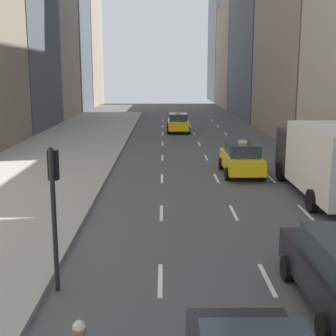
{
  "coord_description": "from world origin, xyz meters",
  "views": [
    {
      "loc": [
        -0.1,
        -3.38,
        5.31
      ],
      "look_at": [
        0.07,
        15.87,
        1.39
      ],
      "focal_mm": 50.0,
      "sensor_mm": 36.0,
      "label": 1
    }
  ],
  "objects_px": {
    "taxi_lead": "(178,123)",
    "taxi_second": "(241,159)",
    "traffic_light_pole": "(54,196)",
    "box_truck": "(325,159)"
  },
  "relations": [
    {
      "from": "taxi_lead",
      "to": "box_truck",
      "type": "distance_m",
      "value": 23.52
    },
    {
      "from": "taxi_lead",
      "to": "taxi_second",
      "type": "bearing_deg",
      "value": -81.25
    },
    {
      "from": "traffic_light_pole",
      "to": "taxi_second",
      "type": "bearing_deg",
      "value": 63.16
    },
    {
      "from": "taxi_second",
      "to": "box_truck",
      "type": "xyz_separation_m",
      "value": [
        2.8,
        -4.62,
        0.83
      ]
    },
    {
      "from": "taxi_lead",
      "to": "traffic_light_pole",
      "type": "height_order",
      "value": "traffic_light_pole"
    },
    {
      "from": "taxi_second",
      "to": "traffic_light_pole",
      "type": "relative_size",
      "value": 1.22
    },
    {
      "from": "taxi_lead",
      "to": "traffic_light_pole",
      "type": "relative_size",
      "value": 1.22
    },
    {
      "from": "taxi_second",
      "to": "box_truck",
      "type": "bearing_deg",
      "value": -58.79
    },
    {
      "from": "taxi_lead",
      "to": "taxi_second",
      "type": "height_order",
      "value": "same"
    },
    {
      "from": "taxi_lead",
      "to": "traffic_light_pole",
      "type": "bearing_deg",
      "value": -97.14
    }
  ]
}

